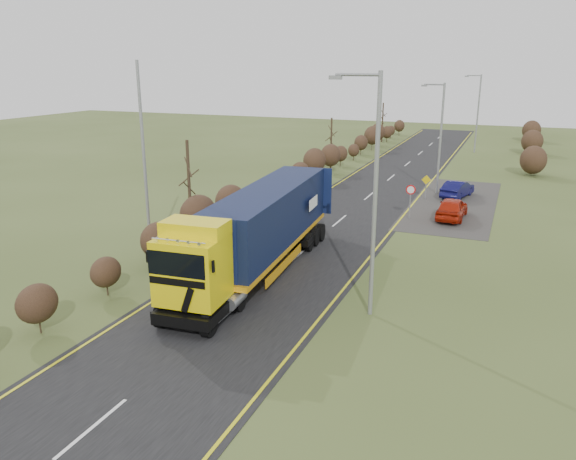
% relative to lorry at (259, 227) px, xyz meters
% --- Properties ---
extents(ground, '(160.00, 160.00, 0.00)m').
position_rel_lorry_xyz_m(ground, '(0.80, -1.18, -2.41)').
color(ground, '#3D4B20').
rests_on(ground, ground).
extents(road, '(8.00, 120.00, 0.02)m').
position_rel_lorry_xyz_m(road, '(0.80, 8.82, -2.40)').
color(road, black).
rests_on(road, ground).
extents(layby, '(6.00, 18.00, 0.02)m').
position_rel_lorry_xyz_m(layby, '(7.30, 18.82, -2.40)').
color(layby, '#33302D').
rests_on(layby, ground).
extents(lane_markings, '(7.52, 116.00, 0.01)m').
position_rel_lorry_xyz_m(lane_markings, '(0.80, 8.52, -2.38)').
color(lane_markings, '#C3C012').
rests_on(lane_markings, road).
extents(hedgerow, '(2.24, 102.04, 6.05)m').
position_rel_lorry_xyz_m(hedgerow, '(-5.20, 6.72, -0.79)').
color(hedgerow, black).
rests_on(hedgerow, ground).
extents(lorry, '(3.52, 15.41, 4.25)m').
position_rel_lorry_xyz_m(lorry, '(0.00, 0.00, 0.00)').
color(lorry, black).
rests_on(lorry, ground).
extents(car_red_hatchback, '(1.88, 4.36, 1.47)m').
position_rel_lorry_xyz_m(car_red_hatchback, '(7.64, 14.28, -1.68)').
color(car_red_hatchback, '#A71B08').
rests_on(car_red_hatchback, ground).
extents(car_blue_sedan, '(2.33, 4.23, 1.32)m').
position_rel_lorry_xyz_m(car_blue_sedan, '(7.29, 20.97, -1.75)').
color(car_blue_sedan, '#0B0A3C').
rests_on(car_blue_sedan, ground).
extents(streetlight_near, '(2.09, 0.20, 9.87)m').
position_rel_lorry_xyz_m(streetlight_near, '(6.16, -2.59, 3.05)').
color(streetlight_near, gray).
rests_on(streetlight_near, ground).
extents(streetlight_mid, '(1.85, 0.18, 8.70)m').
position_rel_lorry_xyz_m(streetlight_mid, '(5.48, 21.86, 2.37)').
color(streetlight_mid, gray).
rests_on(streetlight_mid, ground).
extents(streetlight_far, '(1.90, 0.18, 8.95)m').
position_rel_lorry_xyz_m(streetlight_far, '(6.49, 45.88, 2.51)').
color(streetlight_far, gray).
rests_on(streetlight_far, ground).
extents(left_pole, '(0.16, 0.16, 10.29)m').
position_rel_lorry_xyz_m(left_pole, '(-6.40, -0.20, 2.73)').
color(left_pole, gray).
rests_on(left_pole, ground).
extents(speed_sign, '(0.65, 0.10, 2.34)m').
position_rel_lorry_xyz_m(speed_sign, '(5.00, 13.17, -0.77)').
color(speed_sign, gray).
rests_on(speed_sign, ground).
extents(warning_board, '(0.73, 0.11, 1.91)m').
position_rel_lorry_xyz_m(warning_board, '(5.08, 19.36, -1.25)').
color(warning_board, gray).
rests_on(warning_board, ground).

